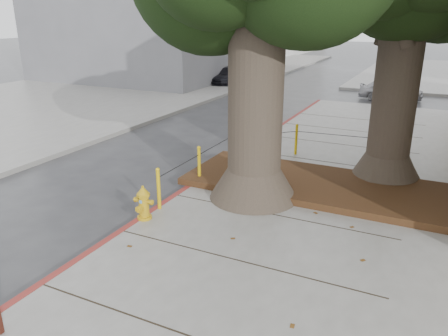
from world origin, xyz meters
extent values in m
plane|color=#28282B|center=(0.00, 0.00, 0.00)|extent=(140.00, 140.00, 0.00)
cube|color=slate|center=(-14.00, 10.00, 0.07)|extent=(14.00, 60.00, 0.15)
cube|color=maroon|center=(-2.00, 2.50, 0.07)|extent=(0.14, 26.00, 0.16)
cube|color=black|center=(0.90, 3.90, 0.23)|extent=(6.40, 2.60, 0.16)
cone|color=#4C3F33|center=(-0.30, 2.70, 0.50)|extent=(2.04, 2.04, 0.70)
cylinder|color=#4C3F33|center=(-0.30, 2.70, 2.53)|extent=(1.20, 1.20, 4.22)
cone|color=#4C3F33|center=(2.30, 5.20, 0.50)|extent=(1.77, 1.77, 0.70)
cylinder|color=#4C3F33|center=(2.30, 5.20, 2.32)|extent=(1.04, 1.04, 3.84)
cylinder|color=#E0B40C|center=(-1.90, 1.20, 0.60)|extent=(0.08, 0.08, 0.90)
sphere|color=#E0B40C|center=(-1.90, 1.20, 1.05)|extent=(0.09, 0.09, 0.09)
cylinder|color=#E0B40C|center=(-1.90, 3.00, 0.60)|extent=(0.08, 0.08, 0.90)
sphere|color=#E0B40C|center=(-1.90, 3.00, 1.05)|extent=(0.09, 0.09, 0.09)
cylinder|color=#E0B40C|center=(-1.90, 4.80, 0.60)|extent=(0.08, 0.08, 0.90)
sphere|color=#E0B40C|center=(-1.90, 4.80, 1.05)|extent=(0.09, 0.09, 0.09)
cylinder|color=#E0B40C|center=(-0.40, 6.30, 0.60)|extent=(0.08, 0.08, 0.90)
sphere|color=#E0B40C|center=(-0.40, 6.30, 1.05)|extent=(0.09, 0.09, 0.09)
cylinder|color=#E0B40C|center=(1.80, 6.50, 0.60)|extent=(0.08, 0.08, 0.90)
sphere|color=#E0B40C|center=(1.80, 6.50, 1.05)|extent=(0.09, 0.09, 0.09)
cylinder|color=black|center=(-1.90, 2.10, 0.87)|extent=(0.02, 1.80, 0.02)
cylinder|color=black|center=(-1.90, 3.90, 0.87)|extent=(0.02, 1.80, 0.02)
cylinder|color=black|center=(-1.15, 5.55, 0.87)|extent=(1.51, 1.51, 0.02)
cylinder|color=black|center=(0.70, 6.40, 0.87)|extent=(2.20, 0.22, 0.02)
cylinder|color=gold|center=(-1.90, 0.65, 0.18)|extent=(0.32, 0.32, 0.06)
cylinder|color=gold|center=(-1.90, 0.65, 0.43)|extent=(0.22, 0.22, 0.47)
cylinder|color=gold|center=(-1.90, 0.65, 0.68)|extent=(0.29, 0.29, 0.07)
cone|color=gold|center=(-1.90, 0.65, 0.77)|extent=(0.27, 0.27, 0.13)
cylinder|color=gold|center=(-1.90, 0.65, 0.86)|extent=(0.06, 0.06, 0.05)
cylinder|color=gold|center=(-2.02, 0.64, 0.55)|extent=(0.14, 0.09, 0.09)
cylinder|color=gold|center=(-1.78, 0.65, 0.55)|extent=(0.14, 0.09, 0.09)
cylinder|color=gold|center=(-1.90, 0.53, 0.43)|extent=(0.13, 0.14, 0.12)
cube|color=#5999D8|center=(-1.90, 0.54, 0.57)|extent=(0.07, 0.01, 0.07)
imported|color=#9F9FA4|center=(1.07, 17.83, 0.54)|extent=(3.28, 1.65, 1.07)
imported|color=black|center=(-8.65, 19.02, 0.54)|extent=(1.58, 3.72, 1.07)
camera|label=1|loc=(3.19, -6.02, 4.16)|focal=35.00mm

